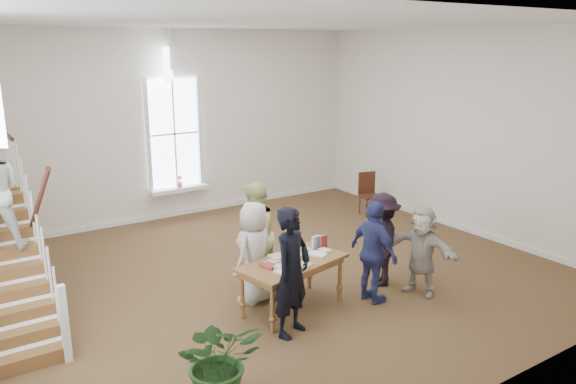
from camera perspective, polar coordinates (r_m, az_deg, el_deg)
ground at (r=10.51m, az=-1.48°, el=-8.37°), size 10.00×10.00×0.00m
room_shell at (r=14.09m, az=-11.05°, el=-0.85°), size 10.49×10.00×10.00m
library_table at (r=8.94m, az=0.48°, el=-7.54°), size 1.89×1.21×0.88m
police_officer at (r=8.13m, az=0.42°, el=-8.13°), size 0.83×0.71×1.93m
elderly_woman at (r=9.20m, az=-3.44°, el=-6.14°), size 0.98×0.83×1.70m
person_yellow at (r=9.72m, az=-3.41°, el=-4.43°), size 1.15×1.14×1.87m
woman_cluster_a at (r=9.26m, az=8.71°, el=-6.09°), size 0.45×1.02×1.72m
woman_cluster_b at (r=9.96m, az=9.53°, el=-4.78°), size 1.12×1.23×1.66m
woman_cluster_c at (r=9.76m, az=13.42°, el=-5.78°), size 0.82×1.50×1.54m
floor_plant at (r=6.89m, az=-6.93°, el=-16.61°), size 1.19×1.10×1.10m
side_chair at (r=14.09m, az=8.20°, el=0.11°), size 0.55×0.55×1.06m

